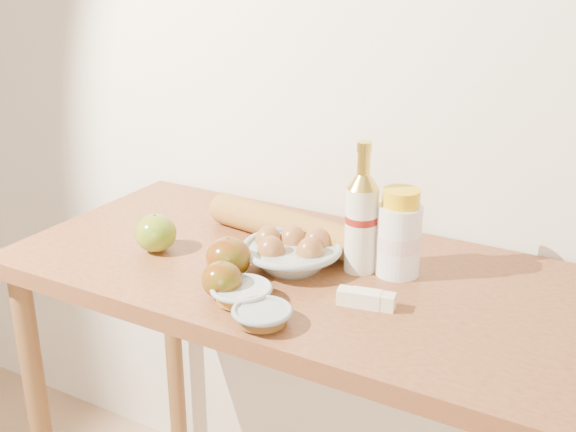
% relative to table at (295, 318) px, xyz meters
% --- Properties ---
extents(back_wall, '(3.50, 0.02, 2.60)m').
position_rel_table_xyz_m(back_wall, '(0.00, 0.33, 0.52)').
color(back_wall, white).
rests_on(back_wall, ground).
extents(table, '(1.20, 0.60, 0.90)m').
position_rel_table_xyz_m(table, '(0.00, 0.00, 0.00)').
color(table, brown).
rests_on(table, ground).
extents(bourbon_bottle, '(0.07, 0.07, 0.27)m').
position_rel_table_xyz_m(bourbon_bottle, '(0.12, 0.05, 0.23)').
color(bourbon_bottle, beige).
rests_on(bourbon_bottle, table).
extents(cream_bottle, '(0.11, 0.11, 0.18)m').
position_rel_table_xyz_m(cream_bottle, '(0.20, 0.07, 0.21)').
color(cream_bottle, white).
rests_on(cream_bottle, table).
extents(egg_bowl, '(0.28, 0.28, 0.07)m').
position_rel_table_xyz_m(egg_bowl, '(-0.01, -0.00, 0.15)').
color(egg_bowl, '#909D98').
rests_on(egg_bowl, table).
extents(baguette, '(0.45, 0.13, 0.07)m').
position_rel_table_xyz_m(baguette, '(-0.08, 0.10, 0.16)').
color(baguette, '#BB8339').
rests_on(baguette, table).
extents(apple_yellowgreen, '(0.11, 0.11, 0.08)m').
position_rel_table_xyz_m(apple_yellowgreen, '(-0.30, -0.08, 0.16)').
color(apple_yellowgreen, olive).
rests_on(apple_yellowgreen, table).
extents(apple_redgreen_front, '(0.10, 0.10, 0.07)m').
position_rel_table_xyz_m(apple_redgreen_front, '(-0.05, -0.19, 0.16)').
color(apple_redgreen_front, maroon).
rests_on(apple_redgreen_front, table).
extents(apple_redgreen_right, '(0.10, 0.10, 0.08)m').
position_rel_table_xyz_m(apple_redgreen_right, '(-0.09, -0.11, 0.17)').
color(apple_redgreen_right, '#870707').
rests_on(apple_redgreen_right, table).
extents(sugar_bowl, '(0.14, 0.14, 0.03)m').
position_rel_table_xyz_m(sugar_bowl, '(0.07, -0.24, 0.14)').
color(sugar_bowl, gray).
rests_on(sugar_bowl, table).
extents(syrup_bowl, '(0.13, 0.13, 0.03)m').
position_rel_table_xyz_m(syrup_bowl, '(-0.01, -0.19, 0.14)').
color(syrup_bowl, '#97A5A0').
rests_on(syrup_bowl, table).
extents(butter_stick, '(0.11, 0.05, 0.03)m').
position_rel_table_xyz_m(butter_stick, '(0.20, -0.09, 0.14)').
color(butter_stick, beige).
rests_on(butter_stick, table).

